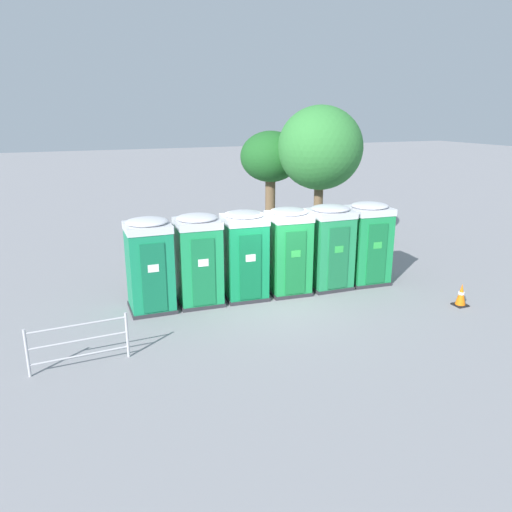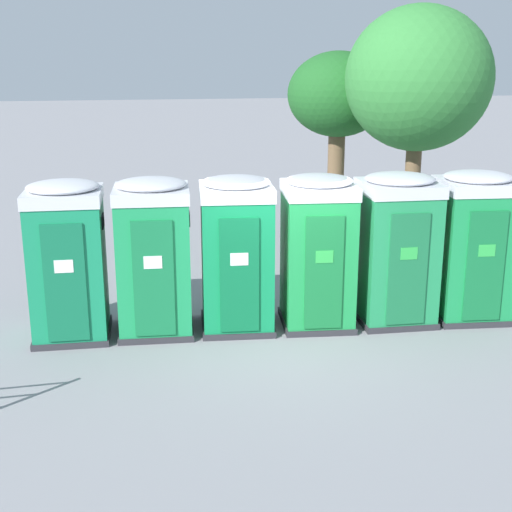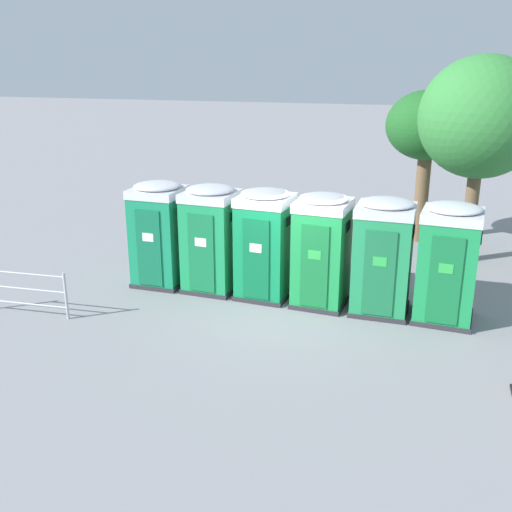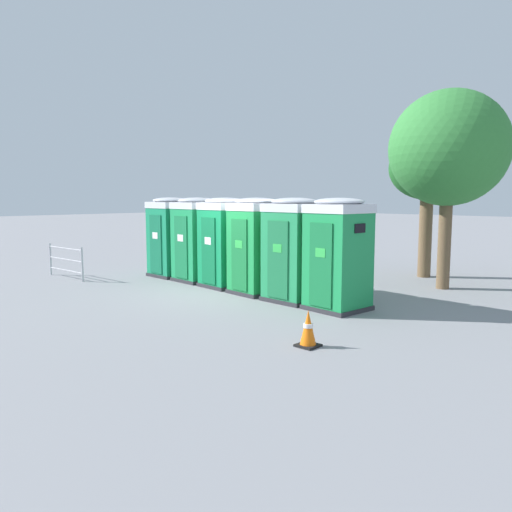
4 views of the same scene
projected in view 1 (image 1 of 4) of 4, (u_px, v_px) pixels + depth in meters
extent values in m
plane|color=gray|center=(272.00, 300.00, 14.32)|extent=(120.00, 120.00, 0.00)
cube|color=#2D2D33|center=(152.00, 307.00, 13.63)|extent=(1.21, 1.22, 0.10)
cube|color=#178656|center=(150.00, 269.00, 13.32)|extent=(1.16, 1.17, 2.10)
cube|color=#126943|center=(154.00, 278.00, 12.82)|extent=(0.62, 0.04, 1.85)
cube|color=white|center=(153.00, 268.00, 12.73)|extent=(0.28, 0.01, 0.20)
cube|color=black|center=(170.00, 241.00, 13.32)|extent=(0.03, 0.36, 0.20)
cube|color=silver|center=(147.00, 227.00, 13.00)|extent=(1.19, 1.20, 0.20)
ellipsoid|color=silver|center=(147.00, 222.00, 12.96)|extent=(1.13, 1.14, 0.18)
cube|color=#2D2D33|center=(200.00, 301.00, 14.11)|extent=(1.26, 1.26, 0.10)
cube|color=#1C9251|center=(198.00, 264.00, 13.80)|extent=(1.20, 1.20, 2.10)
cube|color=#15723F|center=(204.00, 273.00, 13.29)|extent=(0.63, 0.07, 1.85)
cube|color=white|center=(203.00, 263.00, 13.19)|extent=(0.28, 0.02, 0.20)
cube|color=black|center=(218.00, 236.00, 13.77)|extent=(0.04, 0.36, 0.20)
cube|color=silver|center=(197.00, 223.00, 13.47)|extent=(1.24, 1.24, 0.20)
ellipsoid|color=silver|center=(197.00, 218.00, 13.43)|extent=(1.18, 1.18, 0.18)
cube|color=#2D2D33|center=(245.00, 295.00, 14.54)|extent=(1.27, 1.29, 0.10)
cube|color=#12884C|center=(244.00, 259.00, 14.23)|extent=(1.21, 1.23, 2.10)
cube|color=#0E6A3B|center=(251.00, 267.00, 13.72)|extent=(0.62, 0.08, 1.85)
cube|color=white|center=(251.00, 258.00, 13.62)|extent=(0.28, 0.03, 0.20)
cube|color=black|center=(264.00, 233.00, 14.19)|extent=(0.05, 0.36, 0.20)
cube|color=silver|center=(244.00, 220.00, 13.91)|extent=(1.25, 1.26, 0.20)
ellipsoid|color=silver|center=(244.00, 214.00, 13.86)|extent=(1.19, 1.20, 0.18)
cube|color=#2D2D33|center=(287.00, 290.00, 14.94)|extent=(1.26, 1.29, 0.10)
cube|color=#1E9446|center=(288.00, 255.00, 14.63)|extent=(1.20, 1.23, 2.10)
cube|color=#177337|center=(296.00, 263.00, 14.12)|extent=(0.61, 0.08, 1.85)
cube|color=green|center=(296.00, 254.00, 14.02)|extent=(0.28, 0.03, 0.20)
cube|color=black|center=(307.00, 229.00, 14.59)|extent=(0.05, 0.36, 0.20)
cube|color=silver|center=(289.00, 217.00, 14.31)|extent=(1.23, 1.27, 0.20)
ellipsoid|color=silver|center=(289.00, 211.00, 14.26)|extent=(1.17, 1.20, 0.18)
cube|color=#2D2D33|center=(327.00, 285.00, 15.38)|extent=(1.27, 1.23, 0.10)
cube|color=#228D51|center=(329.00, 251.00, 15.07)|extent=(1.21, 1.17, 2.10)
cube|color=#1A6E3F|center=(338.00, 258.00, 14.57)|extent=(0.65, 0.05, 1.85)
cube|color=green|center=(339.00, 249.00, 14.48)|extent=(0.28, 0.01, 0.20)
cube|color=black|center=(347.00, 225.00, 15.07)|extent=(0.03, 0.36, 0.20)
cube|color=silver|center=(330.00, 213.00, 14.75)|extent=(1.24, 1.20, 0.20)
ellipsoid|color=silver|center=(331.00, 208.00, 14.71)|extent=(1.18, 1.15, 0.18)
cube|color=#2D2D33|center=(365.00, 280.00, 15.82)|extent=(1.31, 1.29, 0.10)
cube|color=#1B8E49|center=(367.00, 247.00, 15.51)|extent=(1.25, 1.23, 2.10)
cube|color=#156F39|center=(377.00, 254.00, 15.00)|extent=(0.64, 0.08, 1.85)
cube|color=green|center=(378.00, 245.00, 14.90)|extent=(0.28, 0.03, 0.20)
cube|color=black|center=(385.00, 222.00, 15.48)|extent=(0.05, 0.36, 0.20)
cube|color=silver|center=(369.00, 210.00, 15.19)|extent=(1.29, 1.27, 0.20)
ellipsoid|color=silver|center=(370.00, 206.00, 15.15)|extent=(1.22, 1.21, 0.18)
cylinder|color=brown|center=(318.00, 210.00, 19.39)|extent=(0.35, 0.35, 3.01)
ellipsoid|color=#337F38|center=(320.00, 148.00, 18.73)|extent=(3.19, 3.19, 3.13)
cylinder|color=brown|center=(270.00, 206.00, 20.35)|extent=(0.41, 0.41, 2.92)
ellipsoid|color=#1E5B23|center=(271.00, 157.00, 19.78)|extent=(2.41, 2.41, 2.00)
cube|color=black|center=(460.00, 305.00, 13.89)|extent=(0.36, 0.36, 0.04)
cone|color=orange|center=(461.00, 294.00, 13.80)|extent=(0.28, 0.28, 0.60)
cylinder|color=white|center=(461.00, 293.00, 13.79)|extent=(0.17, 0.17, 0.07)
cylinder|color=#B7B7BC|center=(27.00, 353.00, 10.04)|extent=(0.06, 0.06, 1.05)
cylinder|color=#B7B7BC|center=(127.00, 335.00, 10.86)|extent=(0.06, 0.06, 1.05)
cylinder|color=#B7B7BC|center=(77.00, 325.00, 10.33)|extent=(2.00, 0.13, 0.04)
cylinder|color=#B7B7BC|center=(79.00, 341.00, 10.43)|extent=(2.00, 0.13, 0.04)
cylinder|color=#B7B7BC|center=(80.00, 356.00, 10.53)|extent=(2.00, 0.13, 0.04)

